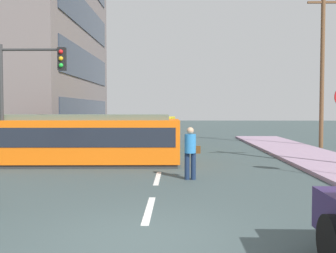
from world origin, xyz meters
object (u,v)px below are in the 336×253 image
object	(u,v)px
pedestrian_crossing	(190,150)
traffic_light_mast	(28,82)
parked_sedan_mid	(58,141)
city_bus	(150,131)
streetcar_tram	(77,139)
utility_pole_mid	(322,67)
parked_sedan_far	(90,134)

from	to	relation	value
pedestrian_crossing	traffic_light_mast	distance (m)	6.74
parked_sedan_mid	traffic_light_mast	distance (m)	5.82
city_bus	streetcar_tram	bearing A→B (deg)	-113.70
traffic_light_mast	utility_pole_mid	distance (m)	16.27
city_bus	traffic_light_mast	world-z (taller)	traffic_light_mast
pedestrian_crossing	parked_sedan_far	bearing A→B (deg)	115.21
pedestrian_crossing	parked_sedan_mid	xyz separation A→B (m)	(-6.45, 7.26, -0.32)
city_bus	pedestrian_crossing	bearing A→B (deg)	-78.31
city_bus	parked_sedan_mid	size ratio (longest dim) A/B	1.42
traffic_light_mast	utility_pole_mid	bearing A→B (deg)	30.93
parked_sedan_far	traffic_light_mast	world-z (taller)	traffic_light_mast
city_bus	parked_sedan_far	xyz separation A→B (m)	(-4.20, 3.79, -0.41)
parked_sedan_mid	city_bus	bearing A→B (deg)	22.66
parked_sedan_mid	utility_pole_mid	distance (m)	15.26
city_bus	parked_sedan_far	size ratio (longest dim) A/B	1.42
city_bus	traffic_light_mast	size ratio (longest dim) A/B	1.29
parked_sedan_far	streetcar_tram	bearing A→B (deg)	-80.44
traffic_light_mast	streetcar_tram	bearing A→B (deg)	38.79
parked_sedan_mid	parked_sedan_far	world-z (taller)	same
city_bus	pedestrian_crossing	xyz separation A→B (m)	(1.90, -9.16, -0.09)
parked_sedan_mid	utility_pole_mid	xyz separation A→B (m)	(14.38, 3.16, 4.03)
streetcar_tram	pedestrian_crossing	distance (m)	5.56
streetcar_tram	parked_sedan_far	bearing A→B (deg)	99.56
pedestrian_crossing	streetcar_tram	bearing A→B (deg)	143.56
utility_pole_mid	streetcar_tram	bearing A→B (deg)	-150.13
city_bus	pedestrian_crossing	size ratio (longest dim) A/B	3.58
streetcar_tram	utility_pole_mid	xyz separation A→B (m)	(12.40, 7.12, 3.60)
parked_sedan_far	utility_pole_mid	bearing A→B (deg)	-10.22
streetcar_tram	city_bus	size ratio (longest dim) A/B	1.39
streetcar_tram	utility_pole_mid	world-z (taller)	utility_pole_mid
parked_sedan_far	traffic_light_mast	size ratio (longest dim) A/B	0.91
city_bus	parked_sedan_far	distance (m)	5.67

